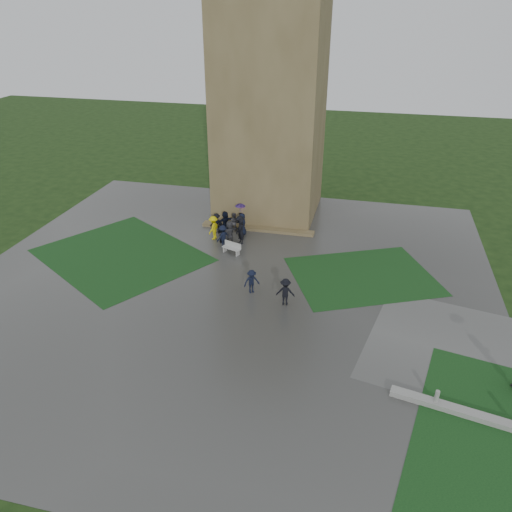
% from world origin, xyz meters
% --- Properties ---
extents(ground, '(120.00, 120.00, 0.00)m').
position_xyz_m(ground, '(0.00, 0.00, 0.00)').
color(ground, black).
extents(plaza, '(34.00, 34.00, 0.02)m').
position_xyz_m(plaza, '(0.00, 2.00, 0.01)').
color(plaza, '#353633').
rests_on(plaza, ground).
extents(lawn_inset_left, '(14.10, 13.46, 0.01)m').
position_xyz_m(lawn_inset_left, '(-8.50, 4.00, 0.03)').
color(lawn_inset_left, '#133615').
rests_on(lawn_inset_left, plaza).
extents(lawn_inset_right, '(11.12, 10.15, 0.01)m').
position_xyz_m(lawn_inset_right, '(8.50, 5.00, 0.03)').
color(lawn_inset_right, '#133615').
rests_on(lawn_inset_right, plaza).
extents(tower, '(8.00, 8.00, 18.00)m').
position_xyz_m(tower, '(0.00, 15.00, 9.00)').
color(tower, brown).
rests_on(tower, ground).
extents(tower_plinth, '(9.00, 0.80, 0.22)m').
position_xyz_m(tower_plinth, '(0.00, 10.60, 0.13)').
color(tower_plinth, brown).
rests_on(tower_plinth, plaza).
extents(bench, '(1.51, 0.94, 0.84)m').
position_xyz_m(bench, '(-0.87, 6.19, 0.45)').
color(bench, '#ADACA8').
rests_on(bench, plaza).
extents(visitor_cluster, '(3.32, 4.00, 2.37)m').
position_xyz_m(visitor_cluster, '(-1.75, 8.61, 0.98)').
color(visitor_cluster, black).
rests_on(visitor_cluster, plaza).
extents(pedestrian_mid, '(1.13, 0.99, 1.56)m').
position_xyz_m(pedestrian_mid, '(1.83, 1.28, 0.80)').
color(pedestrian_mid, black).
rests_on(pedestrian_mid, plaza).
extents(pedestrian_near, '(1.15, 0.66, 1.72)m').
position_xyz_m(pedestrian_near, '(4.11, 0.43, 0.88)').
color(pedestrian_near, black).
rests_on(pedestrian_near, plaza).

